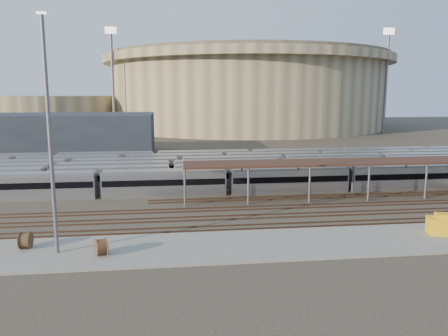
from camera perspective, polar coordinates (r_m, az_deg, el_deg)
name	(u,v)px	position (r m, az deg, el deg)	size (l,w,h in m)	color
ground	(246,207)	(58.38, 2.84, -5.09)	(420.00, 420.00, 0.00)	#383026
apron	(222,246)	(43.46, -0.29, -10.19)	(50.00, 9.00, 0.20)	gray
subway_trains	(224,170)	(75.79, 0.00, -0.24)	(130.76, 23.90, 3.60)	silver
inspection_shed	(389,162)	(68.28, 20.78, 0.72)	(60.30, 6.00, 5.30)	slate
empty_tracks	(253,217)	(53.61, 3.77, -6.34)	(170.00, 9.62, 0.18)	#4C3323
stadium	(247,90)	(198.67, 3.02, 10.14)	(124.00, 124.00, 32.50)	tan
secondary_arena	(45,113)	(192.39, -22.39, 6.62)	(56.00, 56.00, 14.00)	tan
service_building	(66,134)	(113.83, -19.91, 4.14)	(42.00, 20.00, 10.00)	#1E232D
floodlight_0	(113,78)	(166.90, -14.34, 11.38)	(4.00, 1.00, 38.40)	slate
floodlight_2	(386,78)	(174.97, 20.42, 10.99)	(4.00, 1.00, 38.40)	slate
floodlight_3	(168,81)	(215.65, -7.30, 11.15)	(4.00, 1.00, 38.40)	slate
cable_reel_west	(101,246)	(42.25, -15.76, -9.84)	(1.64, 1.64, 0.91)	brown
cable_reel_east	(25,240)	(46.44, -24.50, -8.58)	(1.63, 1.63, 0.91)	brown
yard_light_pole	(50,137)	(42.14, -21.81, 3.82)	(0.81, 0.36, 21.58)	slate
yellow_equipment	(442,226)	(51.82, 26.60, -6.79)	(2.87, 1.80, 1.80)	gold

